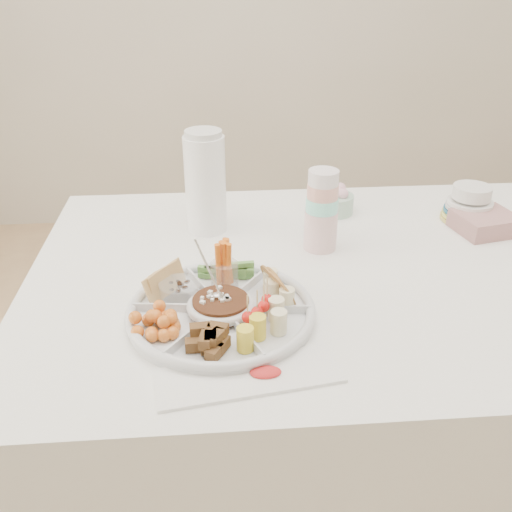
{
  "coord_description": "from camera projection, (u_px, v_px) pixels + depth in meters",
  "views": [
    {
      "loc": [
        -0.32,
        -1.17,
        1.42
      ],
      "look_at": [
        -0.23,
        -0.09,
        0.85
      ],
      "focal_mm": 40.0,
      "sensor_mm": 36.0,
      "label": 1
    }
  ],
  "objects": [
    {
      "name": "floor",
      "position": [
        330.0,
        485.0,
        1.72
      ],
      "size": [
        4.0,
        4.0,
        0.0
      ],
      "primitive_type": "plane",
      "color": "tan",
      "rests_on": "ground"
    },
    {
      "name": "dining_table",
      "position": [
        338.0,
        388.0,
        1.54
      ],
      "size": [
        1.52,
        1.02,
        0.76
      ],
      "primitive_type": "cube",
      "color": "white",
      "rests_on": "floor"
    },
    {
      "name": "party_tray",
      "position": [
        221.0,
        309.0,
        1.16
      ],
      "size": [
        0.42,
        0.42,
        0.04
      ],
      "primitive_type": "cylinder",
      "rotation": [
        0.0,
        0.0,
        -0.11
      ],
      "color": "silver",
      "rests_on": "dining_table"
    },
    {
      "name": "bean_dip",
      "position": [
        221.0,
        306.0,
        1.16
      ],
      "size": [
        0.13,
        0.13,
        0.04
      ],
      "primitive_type": "cylinder",
      "rotation": [
        0.0,
        0.0,
        -0.11
      ],
      "color": "black",
      "rests_on": "party_tray"
    },
    {
      "name": "tortillas",
      "position": [
        276.0,
        284.0,
        1.21
      ],
      "size": [
        0.11,
        0.11,
        0.06
      ],
      "primitive_type": null,
      "rotation": [
        0.0,
        0.0,
        -0.11
      ],
      "color": "olive",
      "rests_on": "party_tray"
    },
    {
      "name": "carrot_cucumber",
      "position": [
        225.0,
        261.0,
        1.26
      ],
      "size": [
        0.13,
        0.13,
        0.11
      ],
      "primitive_type": null,
      "rotation": [
        0.0,
        0.0,
        -0.11
      ],
      "color": "orange",
      "rests_on": "party_tray"
    },
    {
      "name": "pita_raisins",
      "position": [
        170.0,
        283.0,
        1.21
      ],
      "size": [
        0.13,
        0.13,
        0.07
      ],
      "primitive_type": null,
      "rotation": [
        0.0,
        0.0,
        -0.11
      ],
      "color": "tan",
      "rests_on": "party_tray"
    },
    {
      "name": "cherries",
      "position": [
        160.0,
        321.0,
        1.1
      ],
      "size": [
        0.13,
        0.13,
        0.05
      ],
      "primitive_type": null,
      "rotation": [
        0.0,
        0.0,
        -0.11
      ],
      "color": "orange",
      "rests_on": "party_tray"
    },
    {
      "name": "granola_chunks",
      "position": [
        215.0,
        342.0,
        1.04
      ],
      "size": [
        0.11,
        0.11,
        0.04
      ],
      "primitive_type": null,
      "rotation": [
        0.0,
        0.0,
        -0.11
      ],
      "color": "#452811",
      "rests_on": "party_tray"
    },
    {
      "name": "banana_tomato",
      "position": [
        277.0,
        312.0,
        1.09
      ],
      "size": [
        0.12,
        0.12,
        0.09
      ],
      "primitive_type": null,
      "rotation": [
        0.0,
        0.0,
        -0.11
      ],
      "color": "#DFD95F",
      "rests_on": "party_tray"
    },
    {
      "name": "cup_stack",
      "position": [
        322.0,
        206.0,
        1.4
      ],
      "size": [
        0.09,
        0.09,
        0.23
      ],
      "primitive_type": "cylinder",
      "rotation": [
        0.0,
        0.0,
        -0.13
      ],
      "color": "white",
      "rests_on": "dining_table"
    },
    {
      "name": "thermos",
      "position": [
        205.0,
        181.0,
        1.49
      ],
      "size": [
        0.13,
        0.13,
        0.28
      ],
      "primitive_type": "cylinder",
      "rotation": [
        0.0,
        0.0,
        -0.2
      ],
      "color": "white",
      "rests_on": "dining_table"
    },
    {
      "name": "flower_bowl",
      "position": [
        335.0,
        199.0,
        1.63
      ],
      "size": [
        0.13,
        0.13,
        0.08
      ],
      "primitive_type": "cylinder",
      "rotation": [
        0.0,
        0.0,
        0.19
      ],
      "color": "#96D3AB",
      "rests_on": "dining_table"
    },
    {
      "name": "napkin_stack",
      "position": [
        485.0,
        223.0,
        1.53
      ],
      "size": [
        0.17,
        0.16,
        0.05
      ],
      "primitive_type": "cube",
      "rotation": [
        0.0,
        0.0,
        0.21
      ],
      "color": "#B07B7A",
      "rests_on": "dining_table"
    },
    {
      "name": "plate_stack",
      "position": [
        470.0,
        204.0,
        1.58
      ],
      "size": [
        0.18,
        0.18,
        0.09
      ],
      "primitive_type": "cylinder",
      "rotation": [
        0.0,
        0.0,
        0.27
      ],
      "color": "#FAEE54",
      "rests_on": "dining_table"
    },
    {
      "name": "placemat",
      "position": [
        249.0,
        376.0,
        1.01
      ],
      "size": [
        0.34,
        0.16,
        0.01
      ],
      "primitive_type": "cube",
      "rotation": [
        0.0,
        0.0,
        0.16
      ],
      "color": "white",
      "rests_on": "dining_table"
    }
  ]
}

